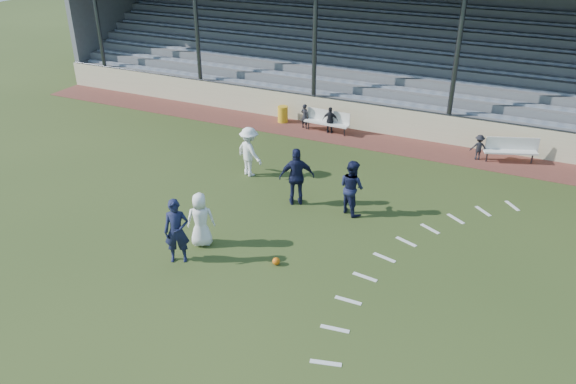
{
  "coord_description": "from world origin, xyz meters",
  "views": [
    {
      "loc": [
        6.26,
        -10.91,
        8.98
      ],
      "look_at": [
        0.0,
        2.5,
        1.3
      ],
      "focal_mm": 35.0,
      "sensor_mm": 36.0,
      "label": 1
    }
  ],
  "objects_px": {
    "football": "(276,261)",
    "player_white_lead": "(201,220)",
    "bench_left": "(328,119)",
    "player_navy_lead": "(177,231)",
    "bench_right": "(511,148)",
    "trash_bin": "(283,114)"
  },
  "relations": [
    {
      "from": "player_navy_lead",
      "to": "player_white_lead",
      "type": "bearing_deg",
      "value": 54.12
    },
    {
      "from": "bench_left",
      "to": "player_navy_lead",
      "type": "distance_m",
      "value": 10.97
    },
    {
      "from": "football",
      "to": "player_navy_lead",
      "type": "bearing_deg",
      "value": -159.55
    },
    {
      "from": "trash_bin",
      "to": "bench_right",
      "type": "bearing_deg",
      "value": -1.31
    },
    {
      "from": "bench_right",
      "to": "player_navy_lead",
      "type": "xyz_separation_m",
      "value": [
        -7.7,
        -11.03,
        0.37
      ]
    },
    {
      "from": "trash_bin",
      "to": "player_white_lead",
      "type": "height_order",
      "value": "player_white_lead"
    },
    {
      "from": "football",
      "to": "player_white_lead",
      "type": "bearing_deg",
      "value": 179.24
    },
    {
      "from": "bench_right",
      "to": "player_white_lead",
      "type": "height_order",
      "value": "player_white_lead"
    },
    {
      "from": "football",
      "to": "bench_right",
      "type": "bearing_deg",
      "value": 62.98
    },
    {
      "from": "bench_left",
      "to": "trash_bin",
      "type": "xyz_separation_m",
      "value": [
        -2.29,
        0.29,
        -0.2
      ]
    },
    {
      "from": "bench_left",
      "to": "bench_right",
      "type": "relative_size",
      "value": 1.0
    },
    {
      "from": "trash_bin",
      "to": "football",
      "type": "xyz_separation_m",
      "value": [
        4.7,
        -10.3,
        -0.28
      ]
    },
    {
      "from": "trash_bin",
      "to": "player_white_lead",
      "type": "relative_size",
      "value": 0.45
    },
    {
      "from": "trash_bin",
      "to": "football",
      "type": "distance_m",
      "value": 11.32
    },
    {
      "from": "bench_right",
      "to": "player_navy_lead",
      "type": "relative_size",
      "value": 1.06
    },
    {
      "from": "bench_left",
      "to": "football",
      "type": "relative_size",
      "value": 9.42
    },
    {
      "from": "trash_bin",
      "to": "player_navy_lead",
      "type": "bearing_deg",
      "value": -79.24
    },
    {
      "from": "player_white_lead",
      "to": "player_navy_lead",
      "type": "distance_m",
      "value": 1.0
    },
    {
      "from": "player_navy_lead",
      "to": "trash_bin",
      "type": "bearing_deg",
      "value": 72.11
    },
    {
      "from": "bench_left",
      "to": "player_navy_lead",
      "type": "height_order",
      "value": "player_navy_lead"
    },
    {
      "from": "football",
      "to": "player_navy_lead",
      "type": "relative_size",
      "value": 0.11
    },
    {
      "from": "bench_left",
      "to": "player_white_lead",
      "type": "xyz_separation_m",
      "value": [
        -0.02,
        -9.98,
        0.24
      ]
    }
  ]
}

